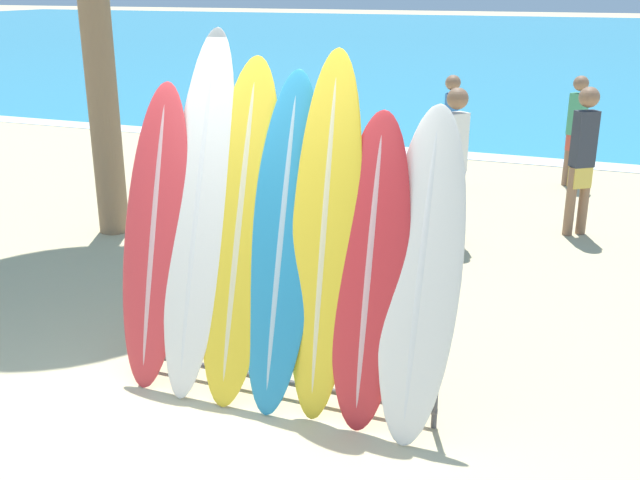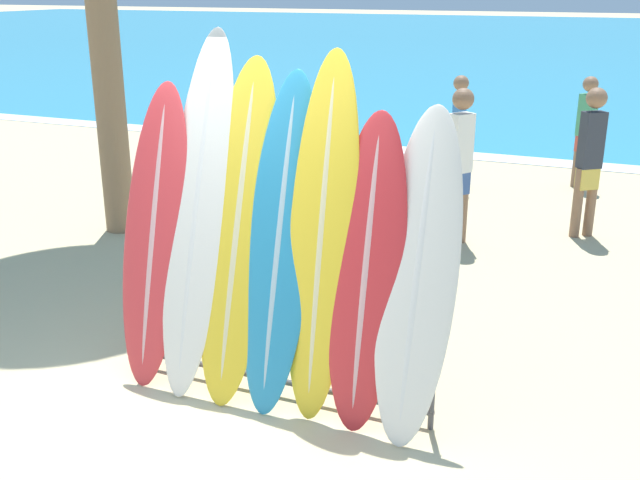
{
  "view_description": "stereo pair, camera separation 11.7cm",
  "coord_description": "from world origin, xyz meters",
  "px_view_note": "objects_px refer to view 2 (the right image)",
  "views": [
    {
      "loc": [
        2.41,
        -3.7,
        2.86
      ],
      "look_at": [
        0.4,
        1.48,
        0.95
      ],
      "focal_mm": 42.0,
      "sensor_mm": 36.0,
      "label": 1
    },
    {
      "loc": [
        2.51,
        -3.66,
        2.86
      ],
      "look_at": [
        0.4,
        1.48,
        0.95
      ],
      "focal_mm": 42.0,
      "sensor_mm": 36.0,
      "label": 2
    }
  ],
  "objects_px": {
    "surfboard_slot_3": "(280,244)",
    "surfboard_slot_6": "(418,278)",
    "surfboard_slot_4": "(322,240)",
    "surfboard_rack": "(277,333)",
    "surfboard_slot_5": "(366,275)",
    "surfboard_slot_2": "(238,233)",
    "person_mid_beach": "(458,128)",
    "surfboard_slot_1": "(198,214)",
    "person_far_right": "(459,161)",
    "person_far_left": "(590,157)",
    "person_near_water": "(585,128)",
    "surfboard_slot_0": "(155,236)"
  },
  "relations": [
    {
      "from": "surfboard_slot_2",
      "to": "surfboard_slot_3",
      "type": "distance_m",
      "value": 0.34
    },
    {
      "from": "surfboard_slot_0",
      "to": "surfboard_slot_4",
      "type": "relative_size",
      "value": 0.89
    },
    {
      "from": "person_near_water",
      "to": "person_far_left",
      "type": "distance_m",
      "value": 2.34
    },
    {
      "from": "surfboard_slot_0",
      "to": "person_far_left",
      "type": "xyz_separation_m",
      "value": [
        2.76,
        4.67,
        -0.14
      ]
    },
    {
      "from": "surfboard_slot_5",
      "to": "person_mid_beach",
      "type": "xyz_separation_m",
      "value": [
        -0.77,
        6.31,
        -0.16
      ]
    },
    {
      "from": "surfboard_slot_3",
      "to": "surfboard_slot_4",
      "type": "xyz_separation_m",
      "value": [
        0.31,
        -0.0,
        0.08
      ]
    },
    {
      "from": "surfboard_slot_3",
      "to": "surfboard_slot_5",
      "type": "xyz_separation_m",
      "value": [
        0.64,
        -0.04,
        -0.11
      ]
    },
    {
      "from": "surfboard_slot_1",
      "to": "person_far_right",
      "type": "bearing_deg",
      "value": 73.83
    },
    {
      "from": "surfboard_slot_4",
      "to": "person_mid_beach",
      "type": "height_order",
      "value": "surfboard_slot_4"
    },
    {
      "from": "surfboard_slot_1",
      "to": "person_far_left",
      "type": "distance_m",
      "value": 5.21
    },
    {
      "from": "surfboard_slot_0",
      "to": "surfboard_slot_5",
      "type": "xyz_separation_m",
      "value": [
        1.65,
        -0.02,
        -0.05
      ]
    },
    {
      "from": "surfboard_slot_6",
      "to": "person_near_water",
      "type": "distance_m",
      "value": 7.03
    },
    {
      "from": "surfboard_rack",
      "to": "surfboard_slot_4",
      "type": "height_order",
      "value": "surfboard_slot_4"
    },
    {
      "from": "surfboard_slot_3",
      "to": "person_far_right",
      "type": "bearing_deg",
      "value": 83.71
    },
    {
      "from": "surfboard_slot_6",
      "to": "surfboard_slot_2",
      "type": "bearing_deg",
      "value": 178.0
    },
    {
      "from": "person_mid_beach",
      "to": "person_far_right",
      "type": "xyz_separation_m",
      "value": [
        0.55,
        -2.46,
        0.08
      ]
    },
    {
      "from": "surfboard_slot_0",
      "to": "surfboard_slot_3",
      "type": "bearing_deg",
      "value": 1.14
    },
    {
      "from": "surfboard_slot_4",
      "to": "person_far_left",
      "type": "distance_m",
      "value": 4.87
    },
    {
      "from": "surfboard_slot_3",
      "to": "surfboard_slot_2",
      "type": "bearing_deg",
      "value": 176.08
    },
    {
      "from": "surfboard_slot_6",
      "to": "person_near_water",
      "type": "height_order",
      "value": "surfboard_slot_6"
    },
    {
      "from": "surfboard_slot_4",
      "to": "person_far_right",
      "type": "relative_size",
      "value": 1.39
    },
    {
      "from": "person_far_left",
      "to": "surfboard_slot_3",
      "type": "bearing_deg",
      "value": 31.71
    },
    {
      "from": "surfboard_slot_5",
      "to": "person_mid_beach",
      "type": "relative_size",
      "value": 1.29
    },
    {
      "from": "surfboard_slot_4",
      "to": "surfboard_slot_5",
      "type": "distance_m",
      "value": 0.38
    },
    {
      "from": "surfboard_slot_2",
      "to": "person_far_left",
      "type": "xyz_separation_m",
      "value": [
        2.09,
        4.62,
        -0.24
      ]
    },
    {
      "from": "surfboard_rack",
      "to": "person_far_left",
      "type": "xyz_separation_m",
      "value": [
        1.77,
        4.68,
        0.46
      ]
    },
    {
      "from": "surfboard_slot_2",
      "to": "surfboard_slot_4",
      "type": "relative_size",
      "value": 0.97
    },
    {
      "from": "person_mid_beach",
      "to": "surfboard_slot_4",
      "type": "bearing_deg",
      "value": 5.28
    },
    {
      "from": "surfboard_slot_3",
      "to": "person_mid_beach",
      "type": "relative_size",
      "value": 1.42
    },
    {
      "from": "person_near_water",
      "to": "person_far_right",
      "type": "bearing_deg",
      "value": 101.32
    },
    {
      "from": "surfboard_slot_5",
      "to": "person_mid_beach",
      "type": "height_order",
      "value": "surfboard_slot_5"
    },
    {
      "from": "surfboard_slot_3",
      "to": "surfboard_slot_6",
      "type": "xyz_separation_m",
      "value": [
        0.99,
        -0.02,
        -0.09
      ]
    },
    {
      "from": "surfboard_rack",
      "to": "person_mid_beach",
      "type": "height_order",
      "value": "person_mid_beach"
    },
    {
      "from": "surfboard_slot_3",
      "to": "person_far_right",
      "type": "height_order",
      "value": "surfboard_slot_3"
    },
    {
      "from": "surfboard_slot_5",
      "to": "surfboard_slot_0",
      "type": "bearing_deg",
      "value": 179.32
    },
    {
      "from": "surfboard_slot_5",
      "to": "person_far_right",
      "type": "relative_size",
      "value": 1.18
    },
    {
      "from": "surfboard_slot_1",
      "to": "surfboard_slot_5",
      "type": "distance_m",
      "value": 1.34
    },
    {
      "from": "surfboard_slot_0",
      "to": "surfboard_slot_4",
      "type": "bearing_deg",
      "value": 0.8
    },
    {
      "from": "person_far_left",
      "to": "person_near_water",
      "type": "bearing_deg",
      "value": -122.88
    },
    {
      "from": "surfboard_rack",
      "to": "surfboard_slot_3",
      "type": "xyz_separation_m",
      "value": [
        0.02,
        0.04,
        0.66
      ]
    },
    {
      "from": "surfboard_slot_1",
      "to": "person_far_left",
      "type": "bearing_deg",
      "value": 62.19
    },
    {
      "from": "surfboard_slot_5",
      "to": "person_near_water",
      "type": "relative_size",
      "value": 1.3
    },
    {
      "from": "surfboard_rack",
      "to": "person_mid_beach",
      "type": "bearing_deg",
      "value": 91.03
    },
    {
      "from": "surfboard_slot_2",
      "to": "surfboard_slot_6",
      "type": "bearing_deg",
      "value": -2.0
    },
    {
      "from": "surfboard_slot_1",
      "to": "surfboard_slot_3",
      "type": "height_order",
      "value": "surfboard_slot_1"
    },
    {
      "from": "surfboard_slot_3",
      "to": "person_mid_beach",
      "type": "xyz_separation_m",
      "value": [
        -0.13,
        6.27,
        -0.27
      ]
    },
    {
      "from": "surfboard_slot_0",
      "to": "surfboard_slot_2",
      "type": "xyz_separation_m",
      "value": [
        0.67,
        0.04,
        0.1
      ]
    },
    {
      "from": "surfboard_slot_1",
      "to": "person_far_left",
      "type": "height_order",
      "value": "surfboard_slot_1"
    },
    {
      "from": "surfboard_slot_2",
      "to": "surfboard_slot_4",
      "type": "height_order",
      "value": "surfboard_slot_4"
    },
    {
      "from": "surfboard_slot_5",
      "to": "surfboard_slot_6",
      "type": "distance_m",
      "value": 0.34
    }
  ]
}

